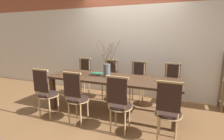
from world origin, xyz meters
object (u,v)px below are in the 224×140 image
object	(u,v)px
chair_near_center	(119,103)
vase_centerpiece	(107,69)
dining_table	(112,82)
book_stack	(96,74)
chair_far_center	(137,81)

from	to	relation	value
chair_near_center	vase_centerpiece	bearing A→B (deg)	126.07
dining_table	chair_near_center	size ratio (longest dim) A/B	2.78
vase_centerpiece	book_stack	size ratio (longest dim) A/B	3.06
book_stack	vase_centerpiece	bearing A→B (deg)	-18.37
chair_near_center	book_stack	distance (m)	1.15
book_stack	dining_table	bearing A→B (deg)	-15.97
chair_far_center	book_stack	xyz separation A→B (m)	(-0.76, -0.57, 0.22)
chair_near_center	book_stack	world-z (taller)	chair_near_center
chair_near_center	book_stack	size ratio (longest dim) A/B	3.92
vase_centerpiece	book_stack	world-z (taller)	vase_centerpiece
chair_near_center	vase_centerpiece	world-z (taller)	vase_centerpiece
chair_far_center	vase_centerpiece	world-z (taller)	vase_centerpiece
dining_table	chair_far_center	distance (m)	0.78
chair_near_center	vase_centerpiece	xyz separation A→B (m)	(-0.51, 0.70, 0.36)
chair_near_center	chair_far_center	world-z (taller)	same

